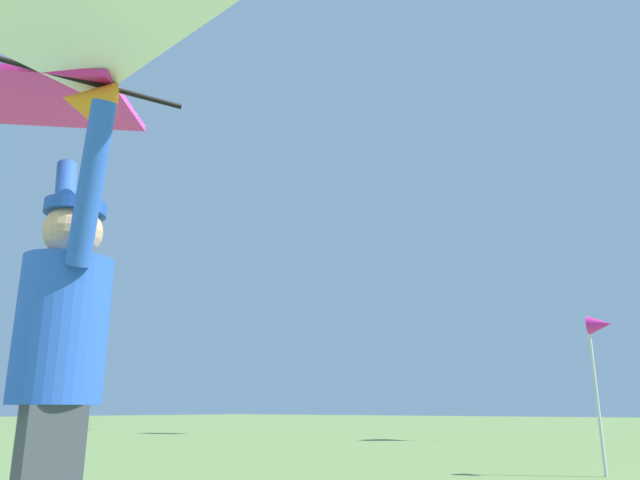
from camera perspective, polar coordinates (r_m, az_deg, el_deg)
The scene contains 3 objects.
kite_flyer_person at distance 2.55m, azimuth -23.46°, elevation -11.35°, with size 0.79×0.43×1.92m.
held_stunt_kite at distance 2.91m, azimuth -22.62°, elevation 15.05°, with size 2.06×1.40×0.44m.
marker_flag at distance 8.63m, azimuth 24.74°, elevation -8.16°, with size 0.30×0.24×1.96m.
Camera 1 is at (2.30, -0.90, 0.81)m, focal length 34.09 mm.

